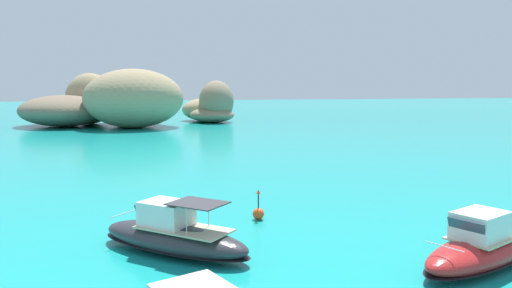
% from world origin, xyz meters
% --- Properties ---
extents(islet_large, '(28.59, 23.07, 8.77)m').
position_xyz_m(islet_large, '(-13.36, 74.72, 3.79)').
color(islet_large, '#756651').
rests_on(islet_large, ground).
extents(islet_small, '(11.33, 15.09, 7.13)m').
position_xyz_m(islet_small, '(2.90, 80.96, 2.59)').
color(islet_small, '#84755B').
rests_on(islet_small, ground).
extents(motorboat_red, '(7.06, 4.71, 2.02)m').
position_xyz_m(motorboat_red, '(2.54, 9.89, 0.68)').
color(motorboat_red, red).
rests_on(motorboat_red, ground).
extents(motorboat_charcoal, '(6.34, 6.05, 2.12)m').
position_xyz_m(motorboat_charcoal, '(-8.20, 13.76, 0.68)').
color(motorboat_charcoal, '#2D2D33').
rests_on(motorboat_charcoal, ground).
extents(channel_buoy, '(0.56, 0.56, 1.48)m').
position_xyz_m(channel_buoy, '(-3.90, 17.63, 0.34)').
color(channel_buoy, '#E54C19').
rests_on(channel_buoy, ground).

